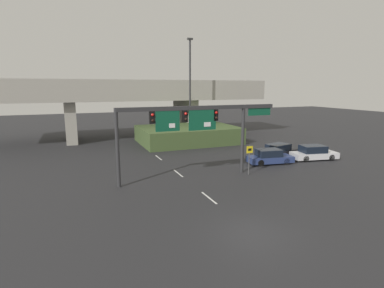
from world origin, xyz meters
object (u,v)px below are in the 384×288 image
speed_limit_sign (249,156)px  highway_light_pole_near (190,89)px  signal_gantry (195,121)px  parked_sedan_far_right (314,153)px  parked_sedan_mid_right (279,151)px  parked_sedan_near_right (269,157)px

speed_limit_sign → highway_light_pole_near: 17.04m
signal_gantry → parked_sedan_far_right: 14.62m
highway_light_pole_near → parked_sedan_far_right: highway_light_pole_near is taller
parked_sedan_far_right → highway_light_pole_near: bearing=131.4°
parked_sedan_mid_right → speed_limit_sign: bearing=-159.3°
signal_gantry → parked_sedan_mid_right: 12.69m
highway_light_pole_near → parked_sedan_mid_right: size_ratio=2.73×
signal_gantry → parked_sedan_near_right: bearing=10.8°
speed_limit_sign → parked_sedan_near_right: 4.83m
parked_sedan_mid_right → parked_sedan_near_right: bearing=-156.5°
parked_sedan_far_right → signal_gantry: bearing=-164.2°
parked_sedan_mid_right → highway_light_pole_near: bearing=103.0°
speed_limit_sign → highway_light_pole_near: highway_light_pole_near is taller
speed_limit_sign → parked_sedan_near_right: bearing=32.5°
highway_light_pole_near → parked_sedan_near_right: 15.36m
speed_limit_sign → parked_sedan_mid_right: 8.21m
parked_sedan_near_right → parked_sedan_mid_right: parked_sedan_near_right is taller
speed_limit_sign → parked_sedan_far_right: 9.60m
speed_limit_sign → parked_sedan_near_right: (3.99, 2.54, -1.00)m
speed_limit_sign → highway_light_pole_near: size_ratio=0.19×
parked_sedan_near_right → parked_sedan_mid_right: (2.73, 2.08, -0.01)m
speed_limit_sign → parked_sedan_near_right: size_ratio=0.55×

